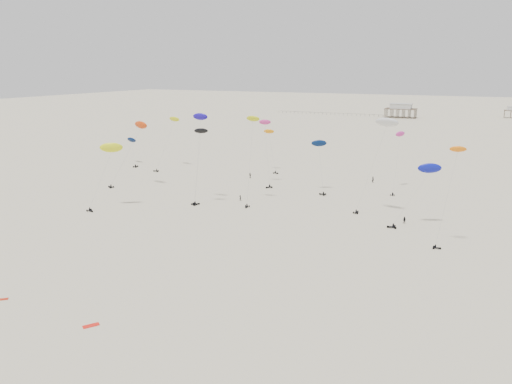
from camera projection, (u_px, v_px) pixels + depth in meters
The scene contains 24 objects.
ground_plane at pixel (366, 150), 213.20m from camera, with size 900.00×900.00×0.00m, color beige.
pavilion_main at pixel (401, 112), 348.22m from camera, with size 21.00×13.00×9.80m.
pavilion_small at pixel (511, 113), 346.22m from camera, with size 9.00×7.00×8.00m.
pier_fence at pixel (329, 114), 370.28m from camera, with size 80.20×0.20×1.50m.
rig_0 at pixel (251, 143), 127.19m from camera, with size 4.13×8.86×22.59m.
rig_1 at pixel (398, 150), 141.98m from camera, with size 2.92×13.17×17.91m.
rig_2 at pixel (199, 151), 125.60m from camera, with size 4.27×4.28×19.88m.
rig_3 at pixel (267, 148), 147.76m from camera, with size 7.07×8.23×19.40m.
rig_4 at pixel (199, 136), 128.03m from camera, with size 4.29×6.93×23.18m.
rig_5 at pixel (451, 182), 95.63m from camera, with size 4.50×4.80×20.14m.
rig_6 at pixel (171, 128), 174.61m from camera, with size 5.03×14.43×19.38m.
rig_7 at pixel (423, 178), 109.66m from camera, with size 10.15×8.79×14.89m.
rig_8 at pixel (271, 144), 168.30m from camera, with size 7.79×7.03×14.48m.
rig_9 at pixel (320, 155), 140.07m from camera, with size 6.50×7.53×14.69m.
rig_10 at pixel (109, 155), 123.33m from camera, with size 6.40×9.54×16.61m.
rig_11 at pixel (383, 133), 116.41m from camera, with size 9.25×5.54×23.44m.
rig_12 at pixel (133, 146), 181.48m from camera, with size 9.96×9.48×11.70m.
rig_13 at pixel (136, 134), 145.70m from camera, with size 10.76×9.39×20.02m.
spectator_0 at pixel (240, 201), 132.36m from camera, with size 0.69×0.47×1.90m, color black.
spectator_1 at pixel (404, 223), 113.18m from camera, with size 0.92×0.53×1.88m, color black.
spectator_2 at pixel (250, 178), 159.72m from camera, with size 1.18×0.64×2.00m, color black.
spectator_3 at pixel (373, 183), 153.23m from camera, with size 0.82×0.57×2.27m, color black.
grounded_kite_a at pixel (91, 326), 68.46m from camera, with size 2.20×0.90×0.08m, color red.
grounded_kite_b at pixel (2, 300), 76.17m from camera, with size 1.80×0.70×0.07m, color #B8210B.
Camera 1 is at (46.10, -11.38, 34.53)m, focal length 35.00 mm.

